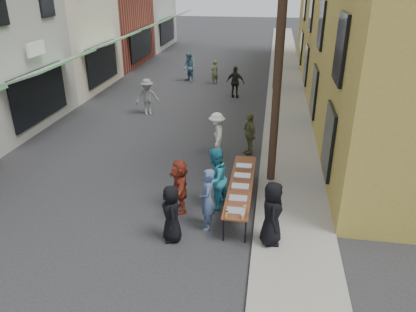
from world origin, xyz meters
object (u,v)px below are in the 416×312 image
(serving_table, at_px, (241,185))
(guest_front_c, at_px, (215,179))
(catering_tray_sausage, at_px, (236,212))
(server, at_px, (272,213))
(utility_pole_near, at_px, (280,47))
(guest_front_a, at_px, (172,214))
(utility_pole_mid, at_px, (280,12))

(serving_table, height_order, guest_front_c, guest_front_c)
(catering_tray_sausage, xyz_separation_m, server, (0.93, -0.23, 0.18))
(utility_pole_near, distance_m, catering_tray_sausage, 5.10)
(guest_front_c, bearing_deg, catering_tray_sausage, 52.06)
(serving_table, relative_size, guest_front_a, 2.52)
(catering_tray_sausage, height_order, guest_front_c, guest_front_c)
(utility_pole_near, height_order, utility_pole_mid, same)
(utility_pole_near, relative_size, serving_table, 2.25)
(utility_pole_mid, distance_m, server, 16.01)
(utility_pole_near, height_order, server, utility_pole_near)
(utility_pole_near, distance_m, guest_front_a, 5.85)
(guest_front_a, distance_m, guest_front_c, 1.99)
(serving_table, xyz_separation_m, guest_front_c, (-0.76, -0.24, 0.25))
(catering_tray_sausage, bearing_deg, utility_pole_mid, 86.71)
(guest_front_a, height_order, server, server)
(serving_table, relative_size, catering_tray_sausage, 8.00)
(guest_front_c, height_order, server, guest_front_c)
(utility_pole_mid, distance_m, serving_table, 14.28)
(serving_table, height_order, catering_tray_sausage, catering_tray_sausage)
(utility_pole_mid, height_order, server, utility_pole_mid)
(guest_front_a, bearing_deg, catering_tray_sausage, 80.63)
(guest_front_c, relative_size, server, 1.11)
(utility_pole_mid, bearing_deg, catering_tray_sausage, -93.29)
(catering_tray_sausage, relative_size, server, 0.29)
(guest_front_a, relative_size, server, 0.92)
(serving_table, bearing_deg, utility_pole_near, 63.02)
(utility_pole_near, bearing_deg, serving_table, -116.98)
(utility_pole_near, height_order, serving_table, utility_pole_near)
(catering_tray_sausage, bearing_deg, server, -13.83)
(guest_front_a, bearing_deg, server, 70.99)
(server, bearing_deg, utility_pole_near, -2.55)
(utility_pole_near, xyz_separation_m, utility_pole_mid, (0.00, 12.00, 0.00))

